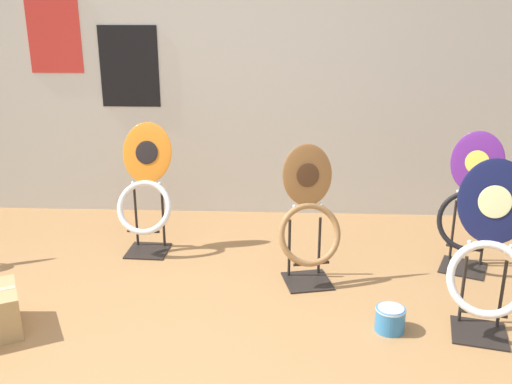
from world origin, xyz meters
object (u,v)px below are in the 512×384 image
object	(u,v)px
toilet_seat_display_navy_moon	(489,259)
toilet_seat_display_orange_sun	(146,194)
toilet_seat_display_purple_note	(471,206)
paint_can	(390,318)
toilet_seat_display_woodgrain	(309,222)

from	to	relation	value
toilet_seat_display_navy_moon	toilet_seat_display_orange_sun	xyz separation A→B (m)	(-2.00, 0.96, -0.01)
toilet_seat_display_orange_sun	toilet_seat_display_purple_note	bearing A→B (deg)	-4.69
paint_can	toilet_seat_display_purple_note	bearing A→B (deg)	51.84
toilet_seat_display_navy_moon	toilet_seat_display_purple_note	distance (m)	0.80
toilet_seat_display_orange_sun	toilet_seat_display_purple_note	xyz separation A→B (m)	(2.15, -0.18, 0.01)
toilet_seat_display_purple_note	toilet_seat_display_orange_sun	bearing A→B (deg)	175.31
toilet_seat_display_woodgrain	toilet_seat_display_orange_sun	bearing A→B (deg)	158.89
toilet_seat_display_purple_note	paint_can	world-z (taller)	toilet_seat_display_purple_note
toilet_seat_display_woodgrain	paint_can	world-z (taller)	toilet_seat_display_woodgrain
toilet_seat_display_navy_moon	toilet_seat_display_woodgrain	size ratio (longest dim) A/B	1.07
paint_can	toilet_seat_display_navy_moon	bearing A→B (deg)	0.65
toilet_seat_display_woodgrain	toilet_seat_display_orange_sun	xyz separation A→B (m)	(-1.10, 0.43, 0.01)
toilet_seat_display_navy_moon	toilet_seat_display_woodgrain	xyz separation A→B (m)	(-0.90, 0.54, -0.02)
toilet_seat_display_woodgrain	toilet_seat_display_orange_sun	world-z (taller)	toilet_seat_display_orange_sun
toilet_seat_display_purple_note	paint_can	xyz separation A→B (m)	(-0.62, -0.79, -0.36)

